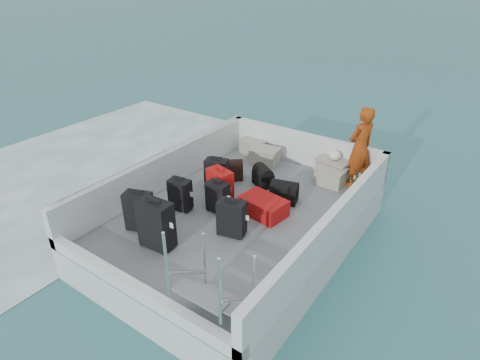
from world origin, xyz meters
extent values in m
plane|color=#1A5B5B|center=(0.00, 0.00, 0.00)|extent=(160.00, 160.00, 0.00)
plane|color=white|center=(-4.80, 0.00, 0.00)|extent=(10.00, 10.00, 0.00)
cube|color=silver|center=(0.00, 0.00, 0.30)|extent=(3.60, 5.00, 0.60)
cube|color=slate|center=(0.00, 0.00, 0.61)|extent=(3.30, 4.70, 0.02)
cube|color=silver|center=(-1.73, 0.00, 0.97)|extent=(0.14, 5.00, 0.70)
cube|color=silver|center=(1.73, 0.00, 0.97)|extent=(0.14, 5.00, 0.70)
cube|color=silver|center=(0.00, 2.43, 0.97)|extent=(3.60, 0.14, 0.70)
cube|color=silver|center=(0.00, -2.43, 0.72)|extent=(3.60, 0.14, 0.20)
cylinder|color=silver|center=(-1.73, 0.00, 1.37)|extent=(0.04, 4.80, 0.04)
cube|color=black|center=(-1.03, -1.35, 0.96)|extent=(0.50, 0.38, 0.68)
cube|color=black|center=(-0.91, -0.51, 0.91)|extent=(0.42, 0.28, 0.58)
cube|color=black|center=(-0.85, 0.45, 0.93)|extent=(0.49, 0.38, 0.61)
cube|color=black|center=(-0.46, -1.51, 1.01)|extent=(0.54, 0.34, 0.79)
cube|color=black|center=(-0.32, -0.19, 0.91)|extent=(0.39, 0.23, 0.57)
cube|color=#B50D10|center=(-0.48, 0.08, 0.95)|extent=(0.53, 0.40, 0.65)
cube|color=black|center=(0.28, -0.61, 0.93)|extent=(0.49, 0.35, 0.61)
cube|color=#B50D10|center=(0.37, 0.20, 0.77)|extent=(0.85, 0.62, 0.31)
cube|color=#A19F8C|center=(-1.18, 2.20, 0.78)|extent=(0.60, 0.50, 0.31)
cube|color=#A19F8C|center=(-0.66, 1.91, 0.79)|extent=(0.61, 0.46, 0.34)
cube|color=#A19F8C|center=(0.81, 2.19, 0.81)|extent=(0.67, 0.51, 0.37)
cube|color=#A19F8C|center=(0.89, 1.87, 0.78)|extent=(0.55, 0.38, 0.33)
ellipsoid|color=yellow|center=(1.45, 2.20, 0.73)|extent=(0.28, 0.26, 0.22)
ellipsoid|color=white|center=(0.81, 2.19, 1.08)|extent=(0.24, 0.24, 0.18)
imported|color=#C34912|center=(1.30, 2.14, 1.42)|extent=(0.59, 0.70, 1.60)
camera|label=1|loc=(3.44, -4.88, 4.47)|focal=30.00mm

